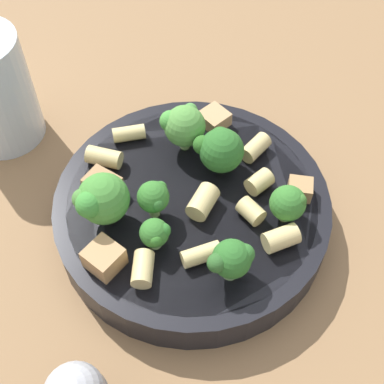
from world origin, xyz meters
TOP-DOWN VIEW (x-y plane):
  - ground_plane at (0.00, 0.00)m, footprint 2.00×2.00m
  - pasta_bowl at (0.00, 0.00)m, footprint 0.23×0.23m
  - broccoli_floret_0 at (-0.02, -0.05)m, footprint 0.02×0.02m
  - broccoli_floret_1 at (-0.03, -0.02)m, footprint 0.03×0.03m
  - broccoli_floret_2 at (0.08, -0.00)m, footprint 0.03×0.03m
  - broccoli_floret_3 at (0.04, -0.06)m, footprint 0.03×0.03m
  - broccoli_floret_4 at (0.01, 0.04)m, footprint 0.04×0.04m
  - broccoli_floret_5 at (-0.06, -0.04)m, footprint 0.04×0.04m
  - broccoli_floret_6 at (-0.02, 0.05)m, footprint 0.04×0.04m
  - rigatoni_0 at (0.05, -0.01)m, footprint 0.03×0.02m
  - rigatoni_1 at (0.05, 0.02)m, footprint 0.02×0.03m
  - rigatoni_2 at (-0.08, 0.02)m, footprint 0.03×0.02m
  - rigatoni_3 at (-0.07, 0.05)m, footprint 0.03×0.02m
  - rigatoni_4 at (0.04, 0.06)m, footprint 0.03×0.03m
  - rigatoni_5 at (-0.02, -0.07)m, footprint 0.02×0.03m
  - rigatoni_6 at (0.02, -0.05)m, footprint 0.03×0.03m
  - rigatoni_7 at (0.01, -0.01)m, footprint 0.02×0.03m
  - rigatoni_8 at (0.08, -0.03)m, footprint 0.03×0.03m
  - chicken_chunk_0 at (-0.07, -0.01)m, footprint 0.03×0.03m
  - chicken_chunk_1 at (0.00, 0.09)m, footprint 0.03×0.03m
  - chicken_chunk_2 at (0.08, 0.03)m, footprint 0.02×0.02m
  - chicken_chunk_3 at (-0.05, -0.07)m, footprint 0.03×0.03m

SIDE VIEW (x-z plane):
  - ground_plane at x=0.00m, z-range 0.00..0.00m
  - pasta_bowl at x=0.00m, z-range 0.00..0.04m
  - rigatoni_3 at x=-0.07m, z-range 0.03..0.05m
  - chicken_chunk_1 at x=0.00m, z-range 0.03..0.05m
  - rigatoni_6 at x=0.02m, z-range 0.03..0.05m
  - chicken_chunk_2 at x=0.08m, z-range 0.03..0.05m
  - rigatoni_4 at x=0.04m, z-range 0.03..0.05m
  - rigatoni_0 at x=0.05m, z-range 0.03..0.05m
  - rigatoni_5 at x=-0.02m, z-range 0.03..0.05m
  - rigatoni_2 at x=-0.08m, z-range 0.03..0.05m
  - rigatoni_1 at x=0.05m, z-range 0.03..0.05m
  - rigatoni_8 at x=0.08m, z-range 0.03..0.05m
  - chicken_chunk_0 at x=-0.07m, z-range 0.03..0.05m
  - rigatoni_7 at x=0.01m, z-range 0.03..0.05m
  - chicken_chunk_3 at x=-0.05m, z-range 0.03..0.05m
  - broccoli_floret_0 at x=-0.02m, z-range 0.04..0.06m
  - broccoli_floret_2 at x=0.08m, z-range 0.04..0.07m
  - broccoli_floret_3 at x=0.04m, z-range 0.04..0.07m
  - broccoli_floret_1 at x=-0.03m, z-range 0.04..0.07m
  - broccoli_floret_4 at x=0.01m, z-range 0.04..0.08m
  - broccoli_floret_6 at x=-0.02m, z-range 0.04..0.08m
  - broccoli_floret_5 at x=-0.06m, z-range 0.04..0.09m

